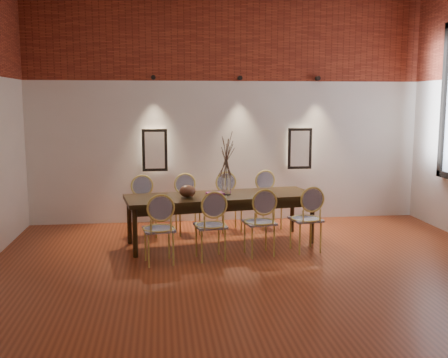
{
  "coord_description": "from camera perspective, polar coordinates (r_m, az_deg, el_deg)",
  "views": [
    {
      "loc": [
        -1.2,
        -5.77,
        2.14
      ],
      "look_at": [
        -0.31,
        1.53,
        1.05
      ],
      "focal_mm": 42.0,
      "sensor_mm": 36.0,
      "label": 1
    }
  ],
  "objects": [
    {
      "name": "chair_near_c",
      "position": [
        7.36,
        3.87,
        -4.71
      ],
      "size": [
        0.5,
        0.5,
        0.94
      ],
      "primitive_type": null,
      "rotation": [
        0.0,
        0.0,
        0.16
      ],
      "color": "#D0BD58",
      "rests_on": "floor"
    },
    {
      "name": "chair_far_b",
      "position": [
        8.55,
        -3.97,
        -2.86
      ],
      "size": [
        0.5,
        0.5,
        0.94
      ],
      "primitive_type": null,
      "rotation": [
        0.0,
        0.0,
        3.3
      ],
      "color": "#D0BD58",
      "rests_on": "floor"
    },
    {
      "name": "brick_band_back",
      "position": [
        9.4,
        0.46,
        15.2
      ],
      "size": [
        7.0,
        0.02,
        1.5
      ],
      "primitive_type": "cube",
      "color": "maroon",
      "rests_on": "ground"
    },
    {
      "name": "chair_far_d",
      "position": [
        8.95,
        4.93,
        -2.37
      ],
      "size": [
        0.5,
        0.5,
        0.94
      ],
      "primitive_type": null,
      "rotation": [
        0.0,
        0.0,
        3.3
      ],
      "color": "#D0BD58",
      "rests_on": "floor"
    },
    {
      "name": "chair_near_b",
      "position": [
        7.15,
        -1.49,
        -5.08
      ],
      "size": [
        0.5,
        0.5,
        0.94
      ],
      "primitive_type": null,
      "rotation": [
        0.0,
        0.0,
        0.16
      ],
      "color": "#D0BD58",
      "rests_on": "floor"
    },
    {
      "name": "chair_far_c",
      "position": [
        8.72,
        0.58,
        -2.62
      ],
      "size": [
        0.5,
        0.5,
        0.94
      ],
      "primitive_type": null,
      "rotation": [
        0.0,
        0.0,
        3.3
      ],
      "color": "#D0BD58",
      "rests_on": "floor"
    },
    {
      "name": "dining_table",
      "position": [
        7.96,
        -0.35,
        -4.4
      ],
      "size": [
        2.94,
        1.35,
        0.75
      ],
      "primitive_type": "cube",
      "rotation": [
        0.0,
        0.0,
        0.16
      ],
      "color": "black",
      "rests_on": "floor"
    },
    {
      "name": "floor",
      "position": [
        6.28,
        4.61,
        -11.63
      ],
      "size": [
        7.0,
        7.0,
        0.02
      ],
      "primitive_type": "cube",
      "color": "brown",
      "rests_on": "ground"
    },
    {
      "name": "bowl",
      "position": [
        7.7,
        -4.0,
        -1.32
      ],
      "size": [
        0.24,
        0.24,
        0.18
      ],
      "primitive_type": "ellipsoid",
      "color": "#562E1B",
      "rests_on": "dining_table"
    },
    {
      "name": "chair_near_a",
      "position": [
        7.01,
        -7.11,
        -5.41
      ],
      "size": [
        0.5,
        0.5,
        0.94
      ],
      "primitive_type": null,
      "rotation": [
        0.0,
        0.0,
        0.16
      ],
      "color": "#D0BD58",
      "rests_on": "floor"
    },
    {
      "name": "spot_fixture_mid",
      "position": [
        9.31,
        1.75,
        10.94
      ],
      "size": [
        0.08,
        0.1,
        0.08
      ],
      "primitive_type": "cylinder",
      "rotation": [
        1.57,
        0.0,
        0.0
      ],
      "color": "black",
      "rests_on": "wall_back"
    },
    {
      "name": "chair_near_d",
      "position": [
        7.62,
        8.89,
        -4.33
      ],
      "size": [
        0.5,
        0.5,
        0.94
      ],
      "primitive_type": null,
      "rotation": [
        0.0,
        0.0,
        0.16
      ],
      "color": "#D0BD58",
      "rests_on": "floor"
    },
    {
      "name": "wall_front",
      "position": [
        2.53,
        21.46,
        4.72
      ],
      "size": [
        7.0,
        0.1,
        4.0
      ],
      "primitive_type": "cube",
      "color": "silver",
      "rests_on": "ground"
    },
    {
      "name": "chair_far_a",
      "position": [
        8.44,
        -8.69,
        -3.1
      ],
      "size": [
        0.5,
        0.5,
        0.94
      ],
      "primitive_type": null,
      "rotation": [
        0.0,
        0.0,
        3.3
      ],
      "color": "#D0BD58",
      "rests_on": "floor"
    },
    {
      "name": "book",
      "position": [
        7.91,
        -0.94,
        -1.59
      ],
      "size": [
        0.29,
        0.22,
        0.03
      ],
      "primitive_type": "cube",
      "rotation": [
        0.0,
        0.0,
        0.16
      ],
      "color": "#8D2C7F",
      "rests_on": "dining_table"
    },
    {
      "name": "spot_fixture_left",
      "position": [
        9.2,
        -7.7,
        10.9
      ],
      "size": [
        0.08,
        0.1,
        0.08
      ],
      "primitive_type": "cylinder",
      "rotation": [
        1.57,
        0.0,
        0.0
      ],
      "color": "black",
      "rests_on": "wall_back"
    },
    {
      "name": "dried_branches",
      "position": [
        7.82,
        0.26,
        2.63
      ],
      "size": [
        0.5,
        0.5,
        0.7
      ],
      "primitive_type": null,
      "color": "#4D392A",
      "rests_on": "vase"
    },
    {
      "name": "vase",
      "position": [
        7.88,
        0.26,
        -0.63
      ],
      "size": [
        0.14,
        0.14,
        0.3
      ],
      "primitive_type": "cylinder",
      "color": "silver",
      "rests_on": "dining_table"
    },
    {
      "name": "niche_right",
      "position": [
        9.59,
        8.2,
        3.31
      ],
      "size": [
        0.36,
        0.06,
        0.66
      ],
      "primitive_type": "cube",
      "color": "#FFEAC6",
      "rests_on": "wall_back"
    },
    {
      "name": "spot_fixture_right",
      "position": [
        9.62,
        10.17,
        10.73
      ],
      "size": [
        0.08,
        0.1,
        0.08
      ],
      "primitive_type": "cylinder",
      "rotation": [
        1.57,
        0.0,
        0.0
      ],
      "color": "black",
      "rests_on": "wall_back"
    },
    {
      "name": "niche_left",
      "position": [
        9.26,
        -7.54,
        3.14
      ],
      "size": [
        0.36,
        0.06,
        0.66
      ],
      "primitive_type": "cube",
      "color": "#FFEAC6",
      "rests_on": "wall_back"
    },
    {
      "name": "wall_back",
      "position": [
        9.4,
        0.4,
        7.56
      ],
      "size": [
        7.0,
        0.1,
        4.0
      ],
      "primitive_type": "cube",
      "color": "silver",
      "rests_on": "ground"
    }
  ]
}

